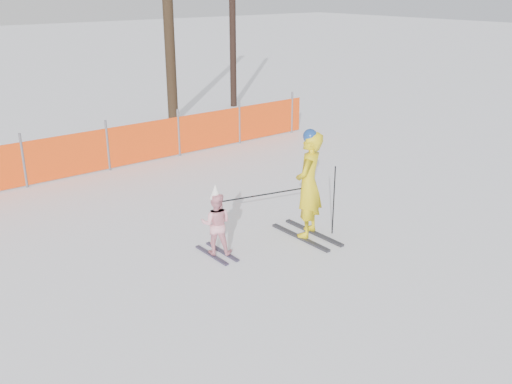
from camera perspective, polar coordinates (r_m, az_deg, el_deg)
ground at (r=9.69m, az=1.86°, el=-6.36°), size 120.00×120.00×0.00m
adult at (r=10.06m, az=5.28°, el=0.78°), size 0.83×1.44×2.00m
child at (r=9.51m, az=-4.01°, el=-3.12°), size 0.66×0.89×1.26m
ski_poles at (r=9.98m, az=4.13°, el=-0.54°), size 2.05×0.61×1.29m
safety_fence at (r=13.70m, az=-21.67°, el=2.75°), size 16.33×0.06×1.25m
tree_trunks at (r=19.51m, az=-6.84°, el=17.25°), size 3.28×0.96×7.14m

